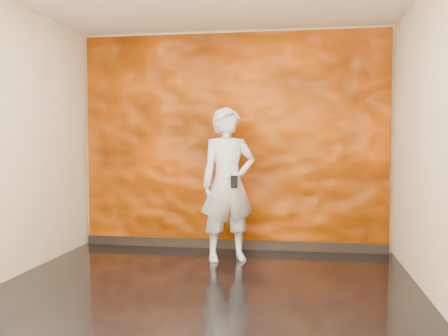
# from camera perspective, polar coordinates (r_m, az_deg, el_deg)

# --- Properties ---
(room) EXTENTS (4.02, 4.02, 2.81)m
(room) POSITION_cam_1_polar(r_m,az_deg,el_deg) (4.47, -2.57, 3.31)
(room) COLOR black
(room) RESTS_ON ground
(feature_wall) EXTENTS (3.90, 0.06, 2.75)m
(feature_wall) POSITION_cam_1_polar(r_m,az_deg,el_deg) (6.40, 0.97, 3.04)
(feature_wall) COLOR #C34700
(feature_wall) RESTS_ON ground
(baseboard) EXTENTS (3.90, 0.04, 0.12)m
(baseboard) POSITION_cam_1_polar(r_m,az_deg,el_deg) (6.49, 0.91, -8.68)
(baseboard) COLOR black
(baseboard) RESTS_ON ground
(man) EXTENTS (0.76, 0.65, 1.77)m
(man) POSITION_cam_1_polar(r_m,az_deg,el_deg) (5.77, 0.48, -1.86)
(man) COLOR #8E939D
(man) RESTS_ON ground
(phone) EXTENTS (0.08, 0.03, 0.14)m
(phone) POSITION_cam_1_polar(r_m,az_deg,el_deg) (5.50, 1.17, -1.59)
(phone) COLOR black
(phone) RESTS_ON man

